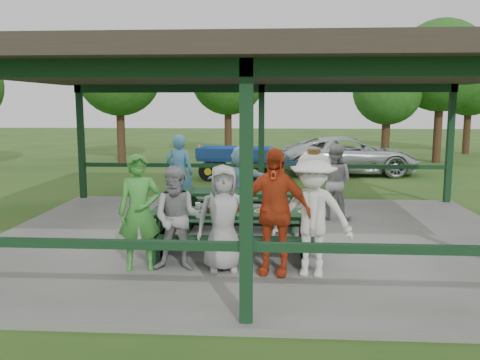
# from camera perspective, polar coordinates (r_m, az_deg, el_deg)

# --- Properties ---
(ground) EXTENTS (90.00, 90.00, 0.00)m
(ground) POSITION_cam_1_polar(r_m,az_deg,el_deg) (9.77, 1.85, -6.96)
(ground) COLOR #285019
(ground) RESTS_ON ground
(concrete_slab) EXTENTS (10.00, 8.00, 0.10)m
(concrete_slab) POSITION_cam_1_polar(r_m,az_deg,el_deg) (9.76, 1.86, -6.68)
(concrete_slab) COLOR slate
(concrete_slab) RESTS_ON ground
(pavilion_structure) EXTENTS (10.60, 8.60, 3.24)m
(pavilion_structure) POSITION_cam_1_polar(r_m,az_deg,el_deg) (9.43, 1.95, 11.93)
(pavilion_structure) COLOR black
(pavilion_structure) RESTS_ON concrete_slab
(picnic_table_near) EXTENTS (2.71, 1.39, 0.75)m
(picnic_table_near) POSITION_cam_1_polar(r_m,az_deg,el_deg) (8.48, -0.88, -5.33)
(picnic_table_near) COLOR black
(picnic_table_near) RESTS_ON concrete_slab
(picnic_table_far) EXTENTS (2.42, 1.39, 0.75)m
(picnic_table_far) POSITION_cam_1_polar(r_m,az_deg,el_deg) (10.43, 0.22, -2.74)
(picnic_table_far) COLOR black
(picnic_table_far) RESTS_ON concrete_slab
(table_setting) EXTENTS (2.45, 0.45, 0.10)m
(table_setting) POSITION_cam_1_polar(r_m,az_deg,el_deg) (8.46, -2.14, -3.25)
(table_setting) COLOR white
(table_setting) RESTS_ON picnic_table_near
(contestant_green) EXTENTS (0.72, 0.54, 1.77)m
(contestant_green) POSITION_cam_1_polar(r_m,az_deg,el_deg) (7.85, -11.22, -3.59)
(contestant_green) COLOR #3A8C32
(contestant_green) RESTS_ON concrete_slab
(contestant_grey_left) EXTENTS (0.78, 0.61, 1.60)m
(contestant_grey_left) POSITION_cam_1_polar(r_m,az_deg,el_deg) (7.73, -6.99, -4.32)
(contestant_grey_left) COLOR gray
(contestant_grey_left) RESTS_ON concrete_slab
(contestant_grey_mid) EXTENTS (0.86, 0.64, 1.62)m
(contestant_grey_mid) POSITION_cam_1_polar(r_m,az_deg,el_deg) (7.66, -1.90, -4.30)
(contestant_grey_mid) COLOR #9B9A9D
(contestant_grey_mid) RESTS_ON concrete_slab
(contestant_red) EXTENTS (1.17, 0.67, 1.88)m
(contestant_red) POSITION_cam_1_polar(r_m,az_deg,el_deg) (7.51, 3.78, -3.54)
(contestant_red) COLOR #B93A18
(contestant_red) RESTS_ON concrete_slab
(contestant_white_fedora) EXTENTS (1.28, 0.88, 1.88)m
(contestant_white_fedora) POSITION_cam_1_polar(r_m,az_deg,el_deg) (7.48, 8.16, -3.88)
(contestant_white_fedora) COLOR silver
(contestant_white_fedora) RESTS_ON concrete_slab
(spectator_lblue) EXTENTS (1.53, 0.54, 1.63)m
(spectator_lblue) POSITION_cam_1_polar(r_m,az_deg,el_deg) (11.07, 0.15, -0.25)
(spectator_lblue) COLOR #8AB9D6
(spectator_lblue) RESTS_ON concrete_slab
(spectator_blue) EXTENTS (0.73, 0.54, 1.82)m
(spectator_blue) POSITION_cam_1_polar(r_m,az_deg,el_deg) (11.97, -6.80, 0.79)
(spectator_blue) COLOR teal
(spectator_blue) RESTS_ON concrete_slab
(spectator_grey) EXTENTS (0.98, 0.87, 1.66)m
(spectator_grey) POSITION_cam_1_polar(r_m,az_deg,el_deg) (11.25, 10.51, -0.19)
(spectator_grey) COLOR #99989B
(spectator_grey) RESTS_ON concrete_slab
(pickup_truck) EXTENTS (5.12, 2.47, 1.41)m
(pickup_truck) POSITION_cam_1_polar(r_m,az_deg,el_deg) (19.34, 12.13, 2.71)
(pickup_truck) COLOR silver
(pickup_truck) RESTS_ON ground
(farm_trailer) EXTENTS (3.46, 1.75, 1.20)m
(farm_trailer) POSITION_cam_1_polar(r_m,az_deg,el_deg) (17.71, -0.51, 2.02)
(farm_trailer) COLOR #1A4393
(farm_trailer) RESTS_ON ground
(tree_far_left) EXTENTS (3.69, 3.69, 5.76)m
(tree_far_left) POSITION_cam_1_polar(r_m,az_deg,el_deg) (23.32, -13.44, 11.50)
(tree_far_left) COLOR black
(tree_far_left) RESTS_ON ground
(tree_left) EXTENTS (3.65, 3.65, 5.71)m
(tree_left) POSITION_cam_1_polar(r_m,az_deg,el_deg) (25.12, -1.36, 11.42)
(tree_left) COLOR black
(tree_left) RESTS_ON ground
(tree_mid) EXTENTS (3.00, 3.00, 4.69)m
(tree_mid) POSITION_cam_1_polar(r_m,az_deg,el_deg) (23.31, 16.24, 9.60)
(tree_mid) COLOR black
(tree_mid) RESTS_ON ground
(tree_right) EXTENTS (4.01, 4.01, 6.27)m
(tree_right) POSITION_cam_1_polar(r_m,az_deg,el_deg) (24.31, 21.68, 11.83)
(tree_right) COLOR black
(tree_right) RESTS_ON ground
(tree_far_right) EXTENTS (3.53, 3.53, 5.52)m
(tree_far_right) POSITION_cam_1_polar(r_m,az_deg,el_deg) (29.14, 24.42, 10.02)
(tree_far_right) COLOR black
(tree_far_right) RESTS_ON ground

